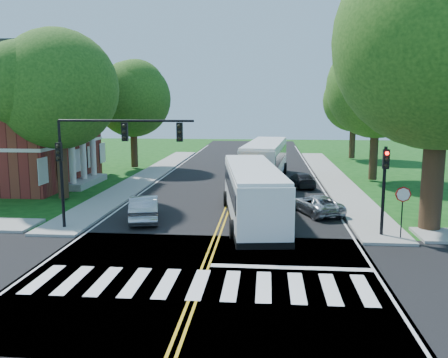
# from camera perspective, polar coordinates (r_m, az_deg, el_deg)

# --- Properties ---
(ground) EXTENTS (140.00, 140.00, 0.00)m
(ground) POSITION_cam_1_polar(r_m,az_deg,el_deg) (18.44, -2.84, -11.99)
(ground) COLOR #104010
(ground) RESTS_ON ground
(road) EXTENTS (14.00, 96.00, 0.01)m
(road) POSITION_cam_1_polar(r_m,az_deg,el_deg) (35.73, 1.17, -1.55)
(road) COLOR black
(road) RESTS_ON ground
(cross_road) EXTENTS (60.00, 12.00, 0.01)m
(cross_road) POSITION_cam_1_polar(r_m,az_deg,el_deg) (18.44, -2.84, -11.97)
(cross_road) COLOR black
(cross_road) RESTS_ON ground
(center_line) EXTENTS (0.36, 70.00, 0.01)m
(center_line) POSITION_cam_1_polar(r_m,az_deg,el_deg) (39.66, 1.57, -0.46)
(center_line) COLOR gold
(center_line) RESTS_ON road
(edge_line_w) EXTENTS (0.12, 70.00, 0.01)m
(edge_line_w) POSITION_cam_1_polar(r_m,az_deg,el_deg) (40.65, -8.04, -0.31)
(edge_line_w) COLOR silver
(edge_line_w) RESTS_ON road
(edge_line_e) EXTENTS (0.12, 70.00, 0.01)m
(edge_line_e) POSITION_cam_1_polar(r_m,az_deg,el_deg) (39.82, 11.39, -0.60)
(edge_line_e) COLOR silver
(edge_line_e) RESTS_ON road
(crosswalk) EXTENTS (12.60, 3.00, 0.01)m
(crosswalk) POSITION_cam_1_polar(r_m,az_deg,el_deg) (17.97, -3.07, -12.51)
(crosswalk) COLOR silver
(crosswalk) RESTS_ON road
(stop_bar) EXTENTS (6.60, 0.40, 0.01)m
(stop_bar) POSITION_cam_1_polar(r_m,az_deg,el_deg) (19.80, 8.08, -10.51)
(stop_bar) COLOR silver
(stop_bar) RESTS_ON road
(sidewalk_nw) EXTENTS (2.60, 40.00, 0.15)m
(sidewalk_nw) POSITION_cam_1_polar(r_m,az_deg,el_deg) (43.87, -9.06, 0.44)
(sidewalk_nw) COLOR gray
(sidewalk_nw) RESTS_ON ground
(sidewalk_ne) EXTENTS (2.60, 40.00, 0.15)m
(sidewalk_ne) POSITION_cam_1_polar(r_m,az_deg,el_deg) (42.94, 12.96, 0.13)
(sidewalk_ne) COLOR gray
(sidewalk_ne) RESTS_ON ground
(tree_ne_big) EXTENTS (10.80, 10.80, 14.91)m
(tree_ne_big) POSITION_cam_1_polar(r_m,az_deg,el_deg) (26.61, 24.77, 14.77)
(tree_ne_big) COLOR #331C14
(tree_ne_big) RESTS_ON ground
(tree_west_near) EXTENTS (8.00, 8.00, 11.40)m
(tree_west_near) POSITION_cam_1_polar(r_m,az_deg,el_deg) (34.02, -19.33, 10.14)
(tree_west_near) COLOR #331C14
(tree_west_near) RESTS_ON ground
(tree_west_far) EXTENTS (7.60, 7.60, 10.67)m
(tree_west_far) POSITION_cam_1_polar(r_m,az_deg,el_deg) (48.91, -10.93, 9.42)
(tree_west_far) COLOR #331C14
(tree_west_far) RESTS_ON ground
(tree_east_mid) EXTENTS (8.40, 8.40, 11.93)m
(tree_east_mid) POSITION_cam_1_polar(r_m,az_deg,el_deg) (42.03, 17.93, 10.38)
(tree_east_mid) COLOR #331C14
(tree_east_mid) RESTS_ON ground
(tree_east_far) EXTENTS (7.20, 7.20, 10.34)m
(tree_east_far) POSITION_cam_1_polar(r_m,az_deg,el_deg) (57.90, 15.38, 9.06)
(tree_east_far) COLOR #331C14
(tree_east_far) RESTS_ON ground
(signal_nw) EXTENTS (7.15, 0.46, 5.66)m
(signal_nw) POSITION_cam_1_polar(r_m,az_deg,el_deg) (24.98, -14.27, 3.67)
(signal_nw) COLOR black
(signal_nw) RESTS_ON ground
(signal_ne) EXTENTS (0.30, 0.46, 4.40)m
(signal_ne) POSITION_cam_1_polar(r_m,az_deg,el_deg) (24.44, 18.75, 0.00)
(signal_ne) COLOR black
(signal_ne) RESTS_ON ground
(stop_sign) EXTENTS (0.76, 0.08, 2.53)m
(stop_sign) POSITION_cam_1_polar(r_m,az_deg,el_deg) (24.36, 20.71, -2.36)
(stop_sign) COLOR black
(stop_sign) RESTS_ON ground
(bus_lead) EXTENTS (4.17, 12.31, 3.12)m
(bus_lead) POSITION_cam_1_polar(r_m,az_deg,el_deg) (26.82, 3.44, -1.57)
(bus_lead) COLOR silver
(bus_lead) RESTS_ON road
(bus_follow) EXTENTS (4.10, 13.10, 3.34)m
(bus_follow) POSITION_cam_1_polar(r_m,az_deg,el_deg) (40.84, 4.98, 2.28)
(bus_follow) COLOR silver
(bus_follow) RESTS_ON road
(hatchback) EXTENTS (2.55, 4.69, 1.47)m
(hatchback) POSITION_cam_1_polar(r_m,az_deg,el_deg) (27.27, -9.60, -3.46)
(hatchback) COLOR #A4A6AB
(hatchback) RESTS_ON road
(suv) EXTENTS (3.31, 4.61, 1.17)m
(suv) POSITION_cam_1_polar(r_m,az_deg,el_deg) (29.09, 11.08, -3.02)
(suv) COLOR #A9ABB1
(suv) RESTS_ON road
(dark_sedan) EXTENTS (2.35, 4.20, 1.15)m
(dark_sedan) POSITION_cam_1_polar(r_m,az_deg,el_deg) (38.06, 9.28, -0.11)
(dark_sedan) COLOR black
(dark_sedan) RESTS_ON road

